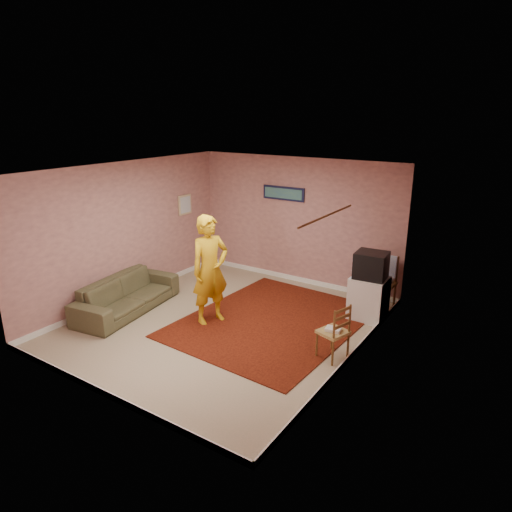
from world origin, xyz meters
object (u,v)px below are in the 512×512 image
Objects in this scene: tv_cabinet at (368,298)px; crt_tv at (371,265)px; person at (210,270)px; chair_b at (333,325)px; chair_a at (383,277)px; sofa at (127,295)px.

crt_tv is (-0.01, -0.00, 0.60)m from tv_cabinet.
tv_cabinet is at bearing -0.00° from crt_tv.
person is at bearing -148.74° from crt_tv.
crt_tv is 0.30× the size of person.
chair_b is (0.04, -1.57, -0.46)m from crt_tv.
chair_a reaches higher than chair_b.
person is (-2.26, -2.12, 0.33)m from chair_a.
person reaches higher than chair_a.
sofa is 1.12× the size of person.
crt_tv is at bearing -160.57° from chair_b.
chair_a is at bearing -162.46° from chair_b.
chair_a is at bearing -25.86° from person.
crt_tv is at bearing -175.66° from tv_cabinet.
chair_b is (-0.01, -2.11, -0.08)m from chair_a.
sofa is (-3.79, -0.49, -0.21)m from chair_b.
crt_tv reaches higher than sofa.
tv_cabinet is 1.35× the size of crt_tv.
chair_a is 0.29× the size of person.
person is at bearing -135.28° from chair_a.
chair_b is 0.26× the size of person.
chair_a is (0.06, 0.54, -0.38)m from crt_tv.
person reaches higher than chair_b.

